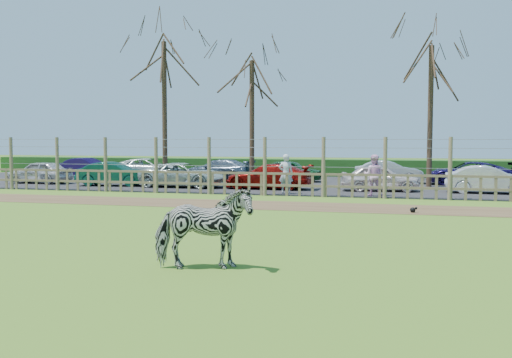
% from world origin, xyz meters
% --- Properties ---
extents(ground, '(120.00, 120.00, 0.00)m').
position_xyz_m(ground, '(0.00, 0.00, 0.00)').
color(ground, '#6E9F31').
rests_on(ground, ground).
extents(dirt_strip, '(34.00, 2.80, 0.01)m').
position_xyz_m(dirt_strip, '(0.00, 4.50, 0.01)').
color(dirt_strip, brown).
rests_on(dirt_strip, ground).
extents(asphalt, '(44.00, 13.00, 0.04)m').
position_xyz_m(asphalt, '(0.00, 14.50, 0.02)').
color(asphalt, '#232326').
rests_on(asphalt, ground).
extents(hedge, '(46.00, 2.00, 1.10)m').
position_xyz_m(hedge, '(0.00, 21.50, 0.55)').
color(hedge, '#1E4716').
rests_on(hedge, ground).
extents(fence, '(30.16, 0.16, 2.50)m').
position_xyz_m(fence, '(0.00, 8.00, 0.80)').
color(fence, brown).
rests_on(fence, ground).
extents(tree_left, '(4.80, 4.80, 7.88)m').
position_xyz_m(tree_left, '(-6.50, 12.50, 5.62)').
color(tree_left, '#3D2B1E').
rests_on(tree_left, ground).
extents(tree_mid, '(4.80, 4.80, 6.83)m').
position_xyz_m(tree_mid, '(-2.00, 13.50, 4.87)').
color(tree_mid, '#3D2B1E').
rests_on(tree_mid, ground).
extents(tree_right, '(4.80, 4.80, 7.35)m').
position_xyz_m(tree_right, '(7.00, 14.00, 5.24)').
color(tree_right, '#3D2B1E').
rests_on(tree_right, ground).
extents(zebra, '(1.98, 1.33, 1.53)m').
position_xyz_m(zebra, '(2.08, -5.76, 0.77)').
color(zebra, gray).
rests_on(zebra, ground).
extents(visitor_a, '(0.65, 0.44, 1.72)m').
position_xyz_m(visitor_a, '(0.78, 8.67, 0.90)').
color(visitor_a, silver).
rests_on(visitor_a, asphalt).
extents(visitor_b, '(0.91, 0.75, 1.72)m').
position_xyz_m(visitor_b, '(4.52, 8.64, 0.90)').
color(visitor_b, '#F0B4E4').
rests_on(visitor_b, asphalt).
extents(crow, '(0.24, 0.18, 0.19)m').
position_xyz_m(crow, '(6.02, 3.65, 0.10)').
color(crow, black).
rests_on(crow, ground).
extents(car_0, '(3.56, 1.51, 1.20)m').
position_xyz_m(car_0, '(-13.19, 11.18, 0.64)').
color(car_0, '#BCB8BC').
rests_on(car_0, asphalt).
extents(car_1, '(3.78, 1.76, 1.20)m').
position_xyz_m(car_1, '(-8.56, 10.67, 0.64)').
color(car_1, '#0E4939').
rests_on(car_1, asphalt).
extents(car_2, '(4.40, 2.18, 1.20)m').
position_xyz_m(car_2, '(-4.81, 10.81, 0.64)').
color(car_2, '#ABBAB2').
rests_on(car_2, asphalt).
extents(car_3, '(4.21, 1.89, 1.20)m').
position_xyz_m(car_3, '(-0.49, 10.81, 0.64)').
color(car_3, maroon).
rests_on(car_3, asphalt).
extents(car_4, '(3.65, 1.76, 1.20)m').
position_xyz_m(car_4, '(4.71, 10.97, 0.64)').
color(car_4, silver).
rests_on(car_4, asphalt).
extents(car_5, '(3.68, 1.38, 1.20)m').
position_xyz_m(car_5, '(9.37, 11.02, 0.64)').
color(car_5, silver).
rests_on(car_5, asphalt).
extents(car_7, '(3.72, 1.51, 1.20)m').
position_xyz_m(car_7, '(-13.24, 16.15, 0.64)').
color(car_7, '#1A0E40').
rests_on(car_7, asphalt).
extents(car_8, '(4.45, 2.29, 1.20)m').
position_xyz_m(car_8, '(-9.30, 16.33, 0.64)').
color(car_8, silver).
rests_on(car_8, asphalt).
extents(car_9, '(4.24, 1.95, 1.20)m').
position_xyz_m(car_9, '(-4.58, 15.65, 0.64)').
color(car_9, '#4C5D71').
rests_on(car_9, asphalt).
extents(car_10, '(3.55, 1.49, 1.20)m').
position_xyz_m(car_10, '(-0.35, 15.82, 0.64)').
color(car_10, '#175328').
rests_on(car_10, asphalt).
extents(car_11, '(3.74, 1.58, 1.20)m').
position_xyz_m(car_11, '(5.00, 16.02, 0.64)').
color(car_11, '#BCBDC2').
rests_on(car_11, asphalt).
extents(car_12, '(4.39, 2.15, 1.20)m').
position_xyz_m(car_12, '(9.02, 15.76, 0.64)').
color(car_12, '#1B124C').
rests_on(car_12, asphalt).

